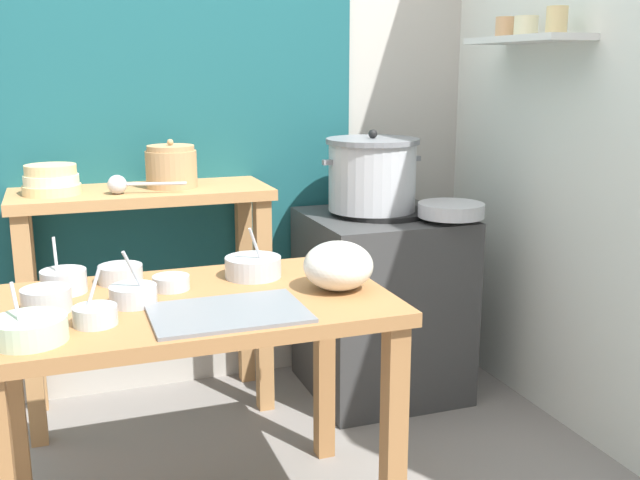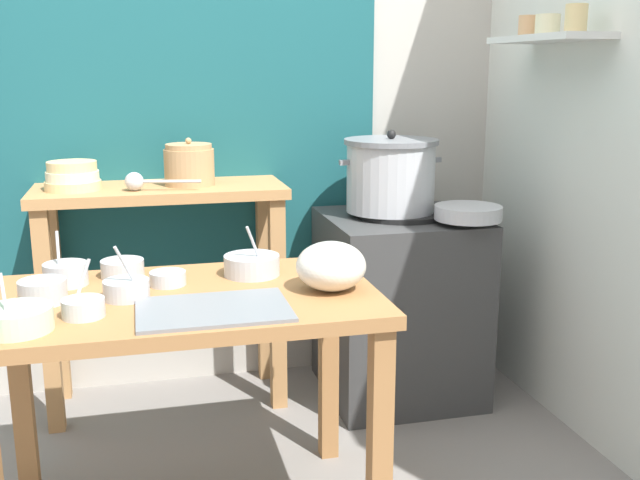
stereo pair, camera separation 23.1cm
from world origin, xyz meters
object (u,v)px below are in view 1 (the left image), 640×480
(prep_table, at_px, (192,336))
(bowl_stack_enamel, at_px, (51,180))
(steamer_pot, at_px, (372,174))
(prep_bowl_2, at_px, (29,329))
(prep_bowl_7, at_px, (95,314))
(prep_bowl_3, at_px, (253,266))
(prep_bowl_6, at_px, (121,273))
(plastic_bag, at_px, (338,266))
(prep_bowl_0, at_px, (46,299))
(back_shelf_table, at_px, (144,246))
(prep_bowl_5, at_px, (171,282))
(prep_bowl_4, at_px, (133,294))
(prep_bowl_1, at_px, (64,280))
(clay_pot, at_px, (171,167))
(ladle, at_px, (120,184))
(stove_block, at_px, (381,303))
(wide_pan, at_px, (451,210))
(serving_tray, at_px, (228,313))

(prep_table, bearing_deg, bowl_stack_enamel, 112.18)
(steamer_pot, distance_m, prep_bowl_2, 1.61)
(prep_bowl_7, bearing_deg, prep_bowl_2, -155.05)
(prep_bowl_2, relative_size, prep_bowl_3, 1.01)
(prep_bowl_6, bearing_deg, plastic_bag, -26.02)
(plastic_bag, distance_m, prep_bowl_0, 0.80)
(back_shelf_table, relative_size, prep_bowl_3, 5.57)
(plastic_bag, relative_size, prep_bowl_3, 1.18)
(prep_bowl_0, distance_m, prep_bowl_5, 0.35)
(plastic_bag, distance_m, prep_bowl_6, 0.65)
(prep_table, bearing_deg, prep_bowl_7, -153.08)
(prep_bowl_3, distance_m, prep_bowl_6, 0.40)
(prep_bowl_4, height_order, prep_bowl_7, prep_bowl_4)
(back_shelf_table, xyz_separation_m, steamer_pot, (0.91, -0.11, 0.25))
(prep_bowl_0, bearing_deg, prep_bowl_1, 73.98)
(prep_table, distance_m, prep_bowl_6, 0.32)
(back_shelf_table, relative_size, prep_bowl_7, 6.46)
(back_shelf_table, height_order, clay_pot, clay_pot)
(clay_pot, distance_m, prep_bowl_0, 0.99)
(ladle, bearing_deg, prep_bowl_2, -107.39)
(stove_block, relative_size, steamer_pot, 1.83)
(steamer_pot, relative_size, ladle, 1.53)
(plastic_bag, bearing_deg, bowl_stack_enamel, 130.25)
(stove_block, relative_size, prep_bowl_2, 4.49)
(prep_bowl_1, height_order, prep_bowl_2, prep_bowl_1)
(prep_table, distance_m, wide_pan, 1.24)
(prep_bowl_1, xyz_separation_m, prep_bowl_4, (0.17, -0.18, -0.01))
(steamer_pot, distance_m, prep_bowl_4, 1.29)
(stove_block, distance_m, prep_bowl_7, 1.51)
(plastic_bag, height_order, prep_bowl_6, plastic_bag)
(back_shelf_table, relative_size, prep_bowl_5, 9.00)
(plastic_bag, xyz_separation_m, prep_bowl_5, (-0.46, 0.16, -0.05))
(prep_bowl_6, bearing_deg, ladle, 83.79)
(prep_bowl_2, height_order, prep_bowl_4, prep_bowl_4)
(prep_bowl_0, bearing_deg, plastic_bag, -5.31)
(stove_block, xyz_separation_m, prep_bowl_6, (-1.09, -0.50, 0.37))
(serving_tray, height_order, prep_bowl_2, prep_bowl_2)
(ladle, distance_m, prep_bowl_1, 0.65)
(clay_pot, xyz_separation_m, prep_bowl_4, (-0.24, -0.86, -0.23))
(serving_tray, distance_m, prep_bowl_0, 0.48)
(prep_table, xyz_separation_m, prep_bowl_2, (-0.41, -0.20, 0.14))
(wide_pan, distance_m, prep_bowl_3, 0.96)
(back_shelf_table, bearing_deg, prep_bowl_7, -103.33)
(wide_pan, bearing_deg, clay_pot, 161.43)
(steamer_pot, bearing_deg, prep_bowl_4, -144.06)
(prep_bowl_2, bearing_deg, serving_tray, 3.96)
(bowl_stack_enamel, bearing_deg, prep_bowl_6, -74.01)
(prep_bowl_1, bearing_deg, prep_bowl_2, -102.35)
(serving_tray, relative_size, prep_bowl_7, 2.69)
(bowl_stack_enamel, bearing_deg, prep_bowl_7, -85.18)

